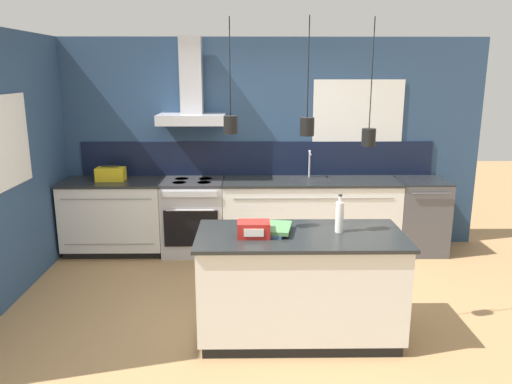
{
  "coord_description": "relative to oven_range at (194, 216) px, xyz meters",
  "views": [
    {
      "loc": [
        -0.1,
        -4.22,
        2.21
      ],
      "look_at": [
        -0.04,
        0.51,
        1.05
      ],
      "focal_mm": 35.0,
      "sensor_mm": 36.0,
      "label": 1
    }
  ],
  "objects": [
    {
      "name": "counter_run_sink",
      "position": [
        1.43,
        0.01,
        0.01
      ],
      "size": [
        2.14,
        0.64,
        1.25
      ],
      "color": "black",
      "rests_on": "ground_plane"
    },
    {
      "name": "book_stack",
      "position": [
        0.9,
        -2.01,
        0.49
      ],
      "size": [
        0.28,
        0.37,
        0.06
      ],
      "color": "#335684",
      "rests_on": "kitchen_island"
    },
    {
      "name": "kitchen_island",
      "position": [
        1.11,
        -2.04,
        0.0
      ],
      "size": [
        1.7,
        0.81,
        0.91
      ],
      "color": "black",
      "rests_on": "ground_plane"
    },
    {
      "name": "ground_plane",
      "position": [
        0.79,
        -1.69,
        -0.46
      ],
      "size": [
        16.0,
        16.0,
        0.0
      ],
      "primitive_type": "plane",
      "color": "#A87F51",
      "rests_on": "ground"
    },
    {
      "name": "dishwasher",
      "position": [
        2.79,
        0.0,
        -0.0
      ],
      "size": [
        0.59,
        0.65,
        0.91
      ],
      "color": "#4C4C51",
      "rests_on": "ground_plane"
    },
    {
      "name": "red_supply_box",
      "position": [
        0.72,
        -2.11,
        0.52
      ],
      "size": [
        0.26,
        0.18,
        0.13
      ],
      "color": "red",
      "rests_on": "kitchen_island"
    },
    {
      "name": "wall_back",
      "position": [
        0.75,
        0.31,
        0.9
      ],
      "size": [
        5.6,
        2.51,
        2.6
      ],
      "color": "navy",
      "rests_on": "ground_plane"
    },
    {
      "name": "bottle_on_island",
      "position": [
        1.43,
        -2.0,
        0.59
      ],
      "size": [
        0.07,
        0.07,
        0.32
      ],
      "color": "silver",
      "rests_on": "kitchen_island"
    },
    {
      "name": "yellow_toolbox",
      "position": [
        -0.99,
        0.0,
        0.54
      ],
      "size": [
        0.34,
        0.18,
        0.19
      ],
      "color": "gold",
      "rests_on": "counter_run_left"
    },
    {
      "name": "oven_range",
      "position": [
        0.0,
        0.0,
        0.0
      ],
      "size": [
        0.74,
        0.66,
        0.91
      ],
      "color": "#B5B5BA",
      "rests_on": "ground_plane"
    },
    {
      "name": "wall_left",
      "position": [
        -1.64,
        -0.99,
        0.85
      ],
      "size": [
        0.08,
        3.8,
        2.6
      ],
      "color": "navy",
      "rests_on": "ground_plane"
    },
    {
      "name": "counter_run_left",
      "position": [
        -0.97,
        0.01,
        0.01
      ],
      "size": [
        1.22,
        0.64,
        0.91
      ],
      "color": "black",
      "rests_on": "ground_plane"
    }
  ]
}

